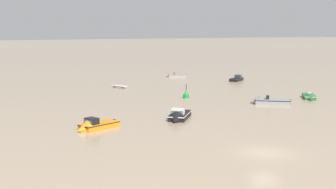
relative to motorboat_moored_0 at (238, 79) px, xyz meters
The scene contains 9 objects.
ground_plane 54.75m from the motorboat_moored_0, 122.60° to the right, with size 800.00×800.00×0.00m, color tan.
motorboat_moored_0 is the anchor object (origin of this frame).
motorboat_moored_1 50.55m from the motorboat_moored_0, 142.39° to the right, with size 5.37×3.54×1.93m.
motorboat_moored_3 25.62m from the motorboat_moored_0, 100.13° to the right, with size 4.00×4.72×1.59m.
motorboat_moored_4 29.08m from the motorboat_moored_0, 116.99° to the right, with size 5.68×4.98×1.94m.
rowboat_moored_1 25.68m from the motorboat_moored_0, behind, with size 2.48×3.63×0.54m.
motorboat_moored_5 14.80m from the motorboat_moored_0, 124.95° to the left, with size 4.93×3.14×1.60m.
motorboat_moored_6 42.38m from the motorboat_moored_0, 134.34° to the right, with size 4.91×5.37×2.06m.
channel_buoy 26.13m from the motorboat_moored_0, 142.49° to the right, with size 0.90×0.90×2.30m.
Camera 1 is at (-24.26, -30.24, 10.64)m, focal length 48.37 mm.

